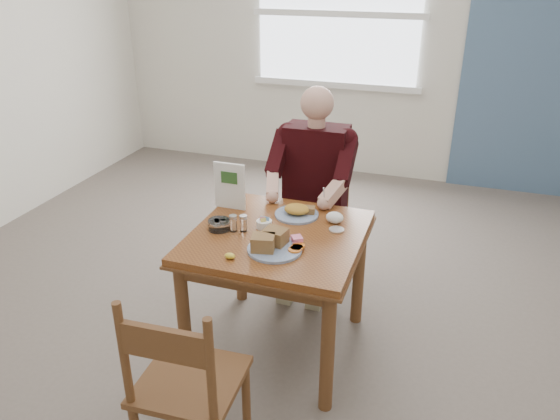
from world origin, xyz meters
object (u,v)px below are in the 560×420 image
(table, at_px, (278,251))
(far_plate, at_px, (298,212))
(chair_near, at_px, (186,386))
(diner, at_px, (313,177))
(chair_far, at_px, (315,217))
(near_plate, at_px, (273,243))

(table, xyz_separation_m, far_plate, (0.04, 0.24, 0.14))
(chair_near, height_order, diner, diner)
(table, distance_m, chair_far, 0.81)
(chair_far, xyz_separation_m, far_plate, (0.04, -0.55, 0.30))
(chair_near, relative_size, near_plate, 3.13)
(chair_near, height_order, far_plate, chair_near)
(chair_near, height_order, near_plate, chair_near)
(table, bearing_deg, diner, 90.00)
(table, bearing_deg, chair_near, -95.03)
(diner, relative_size, near_plate, 4.56)
(far_plate, bearing_deg, chair_far, 93.99)
(near_plate, bearing_deg, chair_far, 92.21)
(table, distance_m, chair_near, 0.96)
(table, distance_m, diner, 0.73)
(chair_near, relative_size, diner, 0.69)
(diner, height_order, far_plate, diner)
(chair_far, bearing_deg, near_plate, -87.79)
(chair_far, distance_m, far_plate, 0.63)
(chair_far, relative_size, chair_near, 1.00)
(diner, bearing_deg, chair_near, -92.87)
(chair_far, bearing_deg, table, -90.00)
(diner, distance_m, far_plate, 0.47)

